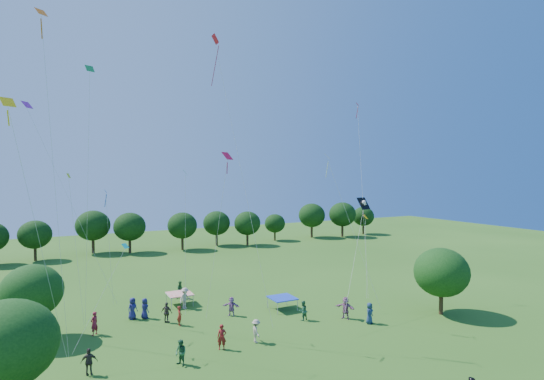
# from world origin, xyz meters

# --- Properties ---
(near_tree_west) EXTENTS (4.67, 4.67, 6.04)m
(near_tree_west) POSITION_xyz_m (-16.09, 10.65, 3.93)
(near_tree_west) COLOR #422B19
(near_tree_west) RESTS_ON ground
(near_tree_north) EXTENTS (4.30, 4.30, 5.56)m
(near_tree_north) POSITION_xyz_m (-15.54, 22.05, 3.62)
(near_tree_north) COLOR #422B19
(near_tree_north) RESTS_ON ground
(near_tree_east) EXTENTS (4.66, 4.66, 5.77)m
(near_tree_east) POSITION_xyz_m (15.73, 12.52, 3.67)
(near_tree_east) COLOR #422B19
(near_tree_east) RESTS_ON ground
(treeline) EXTENTS (88.01, 8.77, 6.77)m
(treeline) POSITION_xyz_m (-1.73, 55.43, 4.09)
(treeline) COLOR #422B19
(treeline) RESTS_ON ground
(tent_red_stripe) EXTENTS (2.20, 2.20, 1.10)m
(tent_red_stripe) POSITION_xyz_m (-3.78, 25.49, 1.04)
(tent_red_stripe) COLOR red
(tent_red_stripe) RESTS_ON ground
(tent_blue) EXTENTS (2.20, 2.20, 1.10)m
(tent_blue) POSITION_xyz_m (4.10, 19.97, 1.04)
(tent_blue) COLOR #1D3CBD
(tent_blue) RESTS_ON ground
(crowd_person_0) EXTENTS (0.96, 0.79, 1.71)m
(crowd_person_0) POSITION_xyz_m (8.67, 13.53, 0.85)
(crowd_person_0) COLOR navy
(crowd_person_0) RESTS_ON ground
(crowd_person_1) EXTENTS (0.40, 0.60, 1.57)m
(crowd_person_1) POSITION_xyz_m (-5.19, 20.15, 0.79)
(crowd_person_1) COLOR maroon
(crowd_person_1) RESTS_ON ground
(crowd_person_2) EXTENTS (0.86, 0.56, 1.62)m
(crowd_person_2) POSITION_xyz_m (4.27, 16.68, 0.81)
(crowd_person_2) COLOR #25573B
(crowd_person_2) RESTS_ON ground
(crowd_person_3) EXTENTS (0.62, 1.15, 1.68)m
(crowd_person_3) POSITION_xyz_m (-1.19, 14.19, 0.84)
(crowd_person_3) COLOR #A59684
(crowd_person_3) RESTS_ON ground
(crowd_person_4) EXTENTS (1.02, 1.01, 1.69)m
(crowd_person_4) POSITION_xyz_m (-5.96, 21.24, 0.84)
(crowd_person_4) COLOR #443A36
(crowd_person_4) RESTS_ON ground
(crowd_person_5) EXTENTS (1.36, 1.79, 1.83)m
(crowd_person_5) POSITION_xyz_m (7.65, 15.37, 0.92)
(crowd_person_5) COLOR #935680
(crowd_person_5) RESTS_ON ground
(crowd_person_6) EXTENTS (0.77, 0.96, 1.71)m
(crowd_person_6) POSITION_xyz_m (-7.37, 23.13, 0.86)
(crowd_person_6) COLOR navy
(crowd_person_6) RESTS_ON ground
(crowd_person_7) EXTENTS (0.76, 0.64, 1.74)m
(crowd_person_7) POSITION_xyz_m (-3.82, 14.16, 0.87)
(crowd_person_7) COLOR maroon
(crowd_person_7) RESTS_ON ground
(crowd_person_8) EXTENTS (0.85, 0.48, 1.70)m
(crowd_person_8) POSITION_xyz_m (-3.15, 27.51, 0.85)
(crowd_person_8) COLOR #295E28
(crowd_person_8) RESTS_ON ground
(crowd_person_9) EXTENTS (1.36, 1.12, 1.91)m
(crowd_person_9) POSITION_xyz_m (-3.64, 24.17, 0.96)
(crowd_person_9) COLOR #BAA394
(crowd_person_9) RESTS_ON ground
(crowd_person_10) EXTENTS (1.01, 0.58, 1.63)m
(crowd_person_10) POSITION_xyz_m (-12.26, 14.27, 0.81)
(crowd_person_10) COLOR #39302E
(crowd_person_10) RESTS_ON ground
(crowd_person_11) EXTENTS (1.51, 1.41, 1.63)m
(crowd_person_11) POSITION_xyz_m (-0.62, 20.43, 0.82)
(crowd_person_11) COLOR #905796
(crowd_person_11) RESTS_ON ground
(crowd_person_12) EXTENTS (1.02, 0.85, 1.82)m
(crowd_person_12) POSITION_xyz_m (-8.32, 23.41, 0.91)
(crowd_person_12) COLOR navy
(crowd_person_12) RESTS_ON ground
(crowd_person_13) EXTENTS (0.78, 0.75, 1.78)m
(crowd_person_13) POSITION_xyz_m (-11.45, 21.07, 0.89)
(crowd_person_13) COLOR maroon
(crowd_person_13) RESTS_ON ground
(crowd_person_14) EXTENTS (0.74, 0.92, 1.63)m
(crowd_person_14) POSITION_xyz_m (-7.00, 13.02, 0.82)
(crowd_person_14) COLOR #275B36
(crowd_person_14) RESTS_ON ground
(pirate_kite) EXTENTS (7.19, 6.24, 8.68)m
(pirate_kite) POSITION_xyz_m (11.62, 17.97, 9.34)
(pirate_kite) COLOR black
(red_high_kite) EXTENTS (2.98, 4.48, 21.24)m
(red_high_kite) POSITION_xyz_m (-2.66, 16.57, 18.43)
(red_high_kite) COLOR red
(small_kite_0) EXTENTS (3.38, 5.88, 18.11)m
(small_kite_0) POSITION_xyz_m (12.59, 19.70, 13.87)
(small_kite_0) COLOR red
(small_kite_1) EXTENTS (2.75, 4.17, 14.48)m
(small_kite_1) POSITION_xyz_m (-15.42, 11.25, 12.86)
(small_kite_1) COLOR yellow
(small_kite_2) EXTENTS (0.98, 0.85, 10.91)m
(small_kite_2) POSITION_xyz_m (-12.83, 20.16, 9.07)
(small_kite_2) COLOR yellow
(small_kite_3) EXTENTS (0.82, 1.16, 18.38)m
(small_kite_3) POSITION_xyz_m (-11.77, 19.14, 15.11)
(small_kite_3) COLOR #198B3C
(small_kite_4) EXTENTS (0.64, 0.39, 9.60)m
(small_kite_4) POSITION_xyz_m (-10.14, 23.88, 8.53)
(small_kite_4) COLOR blue
(small_kite_5) EXTENTS (6.81, 2.34, 16.67)m
(small_kite_5) POSITION_xyz_m (-14.75, 25.68, 14.92)
(small_kite_5) COLOR purple
(small_kite_6) EXTENTS (4.11, 2.61, 12.52)m
(small_kite_6) POSITION_xyz_m (6.23, 14.93, 11.57)
(small_kite_6) COLOR silver
(small_kite_7) EXTENTS (3.66, 2.13, 6.18)m
(small_kite_7) POSITION_xyz_m (-10.46, 16.15, 6.11)
(small_kite_7) COLOR #0CC1B5
(small_kite_8) EXTENTS (1.56, 2.14, 12.44)m
(small_kite_8) POSITION_xyz_m (-2.98, 15.69, 11.90)
(small_kite_8) COLOR #BB0B2C
(small_kite_9) EXTENTS (1.46, 0.68, 20.16)m
(small_kite_9) POSITION_xyz_m (-14.22, 14.27, 16.73)
(small_kite_9) COLOR #DE5E0B
(small_kite_10) EXTENTS (1.08, 1.55, 7.17)m
(small_kite_10) POSITION_xyz_m (10.91, 16.79, 7.14)
(small_kite_10) COLOR orange
(small_kite_11) EXTENTS (0.48, 0.60, 11.19)m
(small_kite_11) POSITION_xyz_m (-5.04, 18.76, 10.14)
(small_kite_11) COLOR #198E4A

